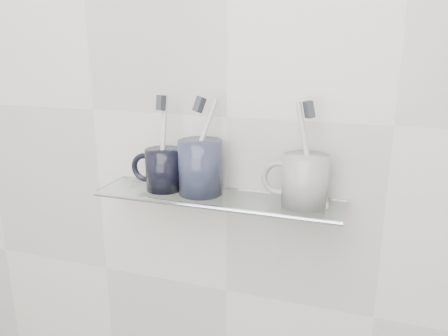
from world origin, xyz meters
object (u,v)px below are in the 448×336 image
at_px(mug_center, 200,167).
at_px(mug_right, 305,180).
at_px(shelf_glass, 217,198).
at_px(mug_left, 164,170).

xyz_separation_m(mug_center, mug_right, (0.21, 0.00, -0.01)).
height_order(shelf_glass, mug_right, mug_right).
bearing_deg(mug_center, mug_left, -176.75).
bearing_deg(shelf_glass, mug_center, 172.30).
relative_size(shelf_glass, mug_left, 5.83).
height_order(shelf_glass, mug_center, mug_center).
distance_m(mug_left, mug_right, 0.29).
height_order(mug_left, mug_right, mug_right).
xyz_separation_m(shelf_glass, mug_center, (-0.04, 0.00, 0.06)).
bearing_deg(shelf_glass, mug_right, 1.66).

